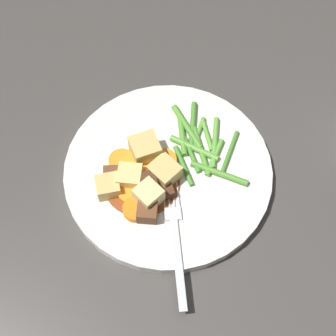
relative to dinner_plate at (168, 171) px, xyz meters
The scene contains 32 objects.
ground_plane 0.01m from the dinner_plate, ahead, with size 3.00×3.00×0.00m, color #423F3D.
dinner_plate is the anchor object (origin of this frame).
stew_sauce 0.04m from the dinner_plate, ahead, with size 0.10×0.10×0.00m, color brown.
carrot_slice_0 0.08m from the dinner_plate, 26.16° to the left, with size 0.03×0.03×0.01m, color orange.
carrot_slice_1 0.07m from the dinner_plate, ahead, with size 0.03×0.03×0.01m, color orange.
carrot_slice_2 0.02m from the dinner_plate, 85.30° to the right, with size 0.03×0.03×0.01m, color orange.
carrot_slice_3 0.04m from the dinner_plate, 37.38° to the right, with size 0.03×0.03×0.01m, color orange.
carrot_slice_4 0.07m from the dinner_plate, 38.10° to the right, with size 0.04×0.04×0.01m, color orange.
carrot_slice_5 0.04m from the dinner_plate, ahead, with size 0.03×0.03×0.01m, color orange.
potato_chunk_0 0.03m from the dinner_plate, 40.61° to the left, with size 0.03×0.04×0.03m, color #DBBC6B.
potato_chunk_1 0.09m from the dinner_plate, ahead, with size 0.03×0.03×0.02m, color #DBBC6B.
potato_chunk_2 0.06m from the dinner_plate, 32.63° to the left, with size 0.03×0.03×0.03m, color #EAD68C.
potato_chunk_3 0.04m from the dinner_plate, 61.93° to the right, with size 0.04×0.04×0.03m, color #DBBC6B.
potato_chunk_4 0.06m from the dinner_plate, ahead, with size 0.03×0.03×0.03m, color #E5CC7A.
meat_chunk_0 0.08m from the dinner_plate, 18.18° to the right, with size 0.02×0.02×0.02m, color brown.
meat_chunk_1 0.07m from the dinner_plate, 38.05° to the left, with size 0.03×0.03×0.02m, color brown.
meat_chunk_2 0.05m from the dinner_plate, 20.26° to the left, with size 0.03×0.03×0.03m, color #4C2B19.
meat_chunk_3 0.04m from the dinner_plate, 50.61° to the left, with size 0.03×0.02×0.02m, color #4C2B19.
green_bean_0 0.08m from the dinner_plate, behind, with size 0.01×0.01×0.08m, color #66AD42.
green_bean_1 0.05m from the dinner_plate, behind, with size 0.01×0.01×0.07m, color #599E38.
green_bean_2 0.07m from the dinner_plate, 162.17° to the left, with size 0.01×0.01×0.06m, color #66AD42.
green_bean_3 0.08m from the dinner_plate, 148.34° to the right, with size 0.01×0.01×0.08m, color #4C8E33.
green_bean_4 0.07m from the dinner_plate, 141.14° to the left, with size 0.01×0.01×0.08m, color #599E38.
green_bean_5 0.09m from the dinner_plate, 165.01° to the left, with size 0.01×0.01×0.07m, color #4C8E33.
green_bean_6 0.07m from the dinner_plate, 158.50° to the right, with size 0.01×0.01×0.05m, color #66AD42.
green_bean_7 0.04m from the dinner_plate, behind, with size 0.01×0.01×0.06m, color #4C8E33.
green_bean_8 0.02m from the dinner_plate, 154.78° to the left, with size 0.01×0.01×0.06m, color #4C8E33.
green_bean_9 0.05m from the dinner_plate, behind, with size 0.01×0.01×0.07m, color #66AD42.
green_bean_10 0.06m from the dinner_plate, 142.07° to the right, with size 0.01×0.01×0.07m, color #599E38.
green_bean_11 0.08m from the dinner_plate, 168.00° to the right, with size 0.01×0.01×0.05m, color #66AD42.
green_bean_12 0.07m from the dinner_plate, 143.18° to the right, with size 0.01×0.01×0.08m, color #599E38.
fork 0.10m from the dinner_plate, 64.88° to the left, with size 0.09×0.17×0.00m.
Camera 1 is at (0.16, 0.26, 0.58)m, focal length 50.45 mm.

